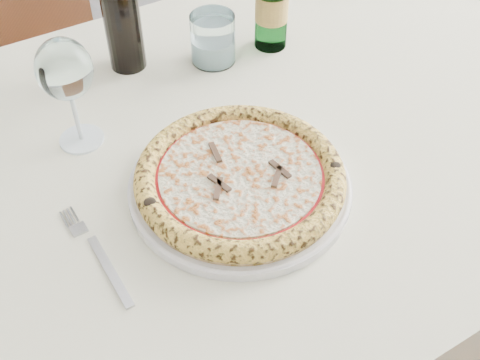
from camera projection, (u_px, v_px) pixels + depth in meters
The scene contains 9 objects.
dining_table at pixel (202, 191), 0.97m from camera, with size 1.56×1.03×0.76m.
chair_far at pixel (15, 42), 1.51m from camera, with size 0.52×0.52×0.93m.
plate at pixel (240, 186), 0.84m from camera, with size 0.31×0.31×0.02m.
pizza at pixel (240, 177), 0.83m from camera, with size 0.29×0.29×0.03m.
fork at pixel (99, 256), 0.76m from camera, with size 0.02×0.18×0.00m.
wine_glass at pixel (65, 72), 0.83m from camera, with size 0.08×0.08×0.18m.
tumbler at pixel (213, 42), 1.04m from camera, with size 0.08×0.08×0.09m.
beer_bottle at pixel (272, 0), 1.04m from camera, with size 0.06×0.06×0.23m.
wine_bottle at pixel (120, 9), 0.98m from camera, with size 0.06×0.06×0.25m.
Camera 1 is at (-0.26, -0.42, 1.38)m, focal length 45.00 mm.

